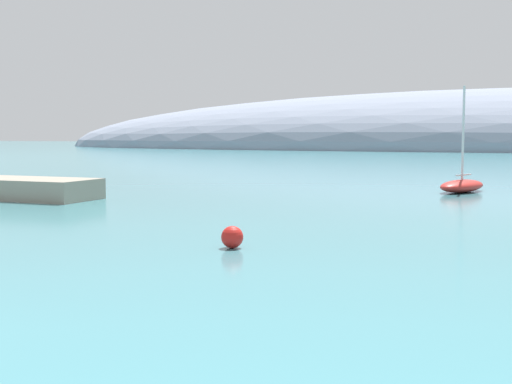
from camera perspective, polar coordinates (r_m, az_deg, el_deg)
The scene contains 2 objects.
sailboat_red_near_shore at distance 54.12m, azimuth 16.60°, elevation 0.56°, with size 4.09×5.95×7.93m.
mooring_buoy_red at distance 26.78m, azimuth -1.97°, elevation -3.73°, with size 0.86×0.86×0.86m, color red.
Camera 1 is at (13.86, -10.21, 4.45)m, focal length 48.57 mm.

